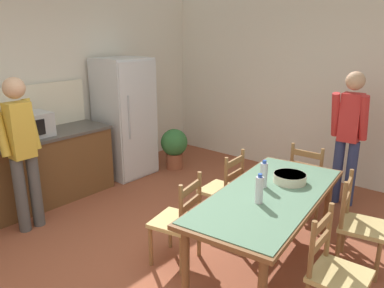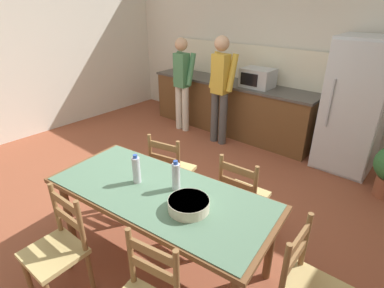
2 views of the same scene
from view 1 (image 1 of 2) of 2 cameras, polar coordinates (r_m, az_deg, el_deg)
name	(u,v)px [view 1 (image 1 of 2)]	position (r m, az deg, el deg)	size (l,w,h in m)	color
ground_plane	(166,263)	(3.87, -3.99, -17.69)	(8.32, 8.32, 0.00)	brown
wall_back	(18,90)	(5.46, -25.02, 7.45)	(6.52, 0.12, 2.90)	silver
wall_right	(314,82)	(6.01, 18.12, 8.91)	(0.12, 5.20, 2.90)	silver
refrigerator	(125,118)	(5.88, -10.18, 3.96)	(0.73, 0.73, 1.82)	silver
microwave	(29,125)	(5.07, -23.56, 2.62)	(0.50, 0.39, 0.30)	#B2B7BC
dining_table	(269,201)	(3.61, 11.67, -8.44)	(2.08, 1.09, 0.75)	brown
bottle_near_centre	(259,190)	(3.31, 10.22, -6.85)	(0.07, 0.07, 0.27)	silver
bottle_off_centre	(264,175)	(3.65, 10.88, -4.62)	(0.07, 0.07, 0.27)	silver
serving_bowl	(290,177)	(3.84, 14.68, -4.96)	(0.32, 0.32, 0.09)	beige
chair_side_far_right	(224,190)	(4.35, 4.84, -6.96)	(0.45, 0.43, 0.91)	olive
chair_side_near_left	(335,273)	(3.17, 20.95, -17.88)	(0.43, 0.42, 0.91)	olive
chair_head_end	(309,180)	(4.83, 17.33, -5.23)	(0.41, 0.43, 0.91)	olive
chair_side_near_right	(358,224)	(3.94, 24.02, -11.11)	(0.49, 0.47, 0.91)	olive
chair_side_far_left	(178,221)	(3.67, -2.07, -11.67)	(0.49, 0.48, 0.91)	olive
person_at_counter	(22,147)	(4.49, -24.54, -0.43)	(0.44, 0.30, 1.74)	#4C4C4C
person_by_table	(349,132)	(5.10, 22.78, 1.65)	(0.31, 0.45, 1.73)	navy
potted_plant	(174,146)	(6.14, -2.73, -0.30)	(0.44, 0.44, 0.67)	brown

